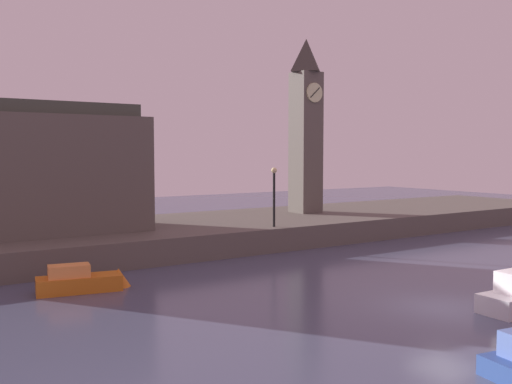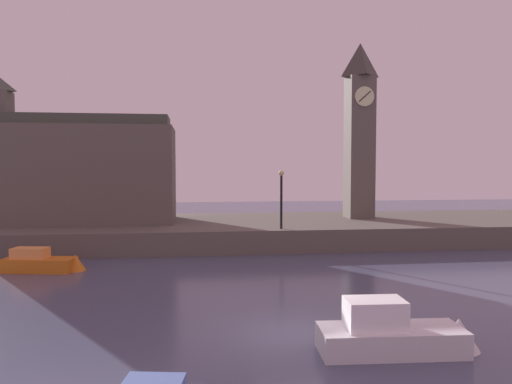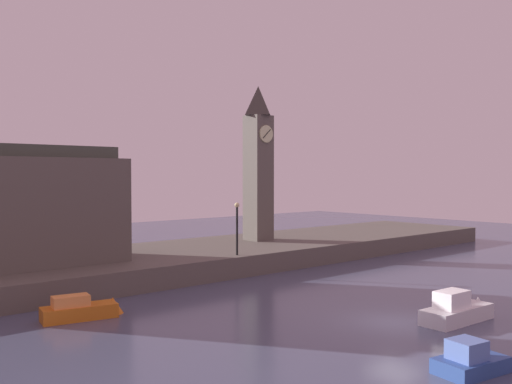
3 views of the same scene
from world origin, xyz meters
The scene contains 6 objects.
ground_plane centered at (0.00, 0.00, 0.00)m, with size 120.00×120.00×0.00m, color #474C66.
far_embankment centered at (0.00, 20.00, 0.75)m, with size 70.00×12.00×1.50m, color #5B544C.
clock_tower centered at (9.46, 20.87, 8.48)m, with size 2.15×2.20×13.52m.
parliament_hall centered at (-11.74, 20.39, 5.26)m, with size 13.27×5.81×10.47m.
streetlamp centered at (2.24, 14.98, 3.86)m, with size 0.36×0.36×3.77m.
boat_patrol_orange centered at (-11.01, 10.84, 0.46)m, with size 4.43×1.98×1.33m.
Camera 1 is at (-18.73, -14.59, 6.20)m, focal length 40.28 mm.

